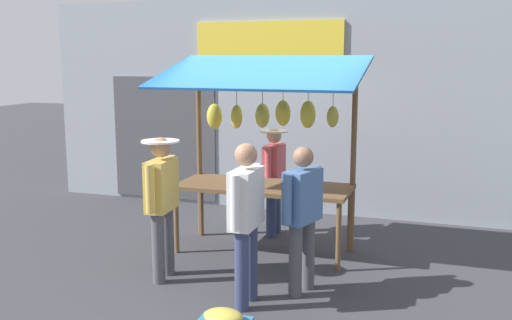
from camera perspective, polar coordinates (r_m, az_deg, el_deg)
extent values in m
plane|color=#38383D|center=(7.62, 0.73, -8.92)|extent=(40.00, 40.00, 0.00)
cube|color=#8C939E|center=(9.36, 4.93, 5.23)|extent=(9.00, 0.25, 3.40)
cube|color=yellow|center=(9.35, 1.21, 11.69)|extent=(2.40, 0.06, 0.56)
cube|color=#47474C|center=(10.18, -8.95, 2.12)|extent=(1.90, 0.04, 2.10)
cube|color=brown|center=(7.39, 0.75, -2.64)|extent=(2.20, 0.90, 0.05)
cylinder|color=brown|center=(7.53, -7.78, -5.94)|extent=(0.06, 0.06, 0.83)
cylinder|color=brown|center=(6.89, 8.05, -7.46)|extent=(0.06, 0.06, 0.83)
cylinder|color=brown|center=(8.21, -5.35, -4.55)|extent=(0.06, 0.06, 0.83)
cylinder|color=brown|center=(7.63, 9.15, -5.77)|extent=(0.06, 0.06, 0.83)
cylinder|color=brown|center=(8.07, -5.54, 0.71)|extent=(0.07, 0.07, 2.35)
cylinder|color=brown|center=(7.47, 9.47, -0.14)|extent=(0.07, 0.07, 2.35)
cylinder|color=brown|center=(7.60, 1.71, 7.57)|extent=(2.12, 0.06, 0.06)
cube|color=#19518C|center=(7.07, 0.39, 8.61)|extent=(2.50, 1.46, 0.39)
cylinder|color=brown|center=(7.43, 7.54, 6.34)|extent=(0.01, 0.01, 0.28)
ellipsoid|color=gold|center=(7.45, 7.49, 4.21)|extent=(0.20, 0.20, 0.27)
cylinder|color=brown|center=(7.46, 5.12, 6.64)|extent=(0.01, 0.01, 0.22)
ellipsoid|color=yellow|center=(7.48, 5.09, 4.46)|extent=(0.24, 0.22, 0.35)
cylinder|color=brown|center=(7.54, 2.67, 6.70)|extent=(0.01, 0.01, 0.22)
ellipsoid|color=yellow|center=(7.56, 2.65, 4.60)|extent=(0.27, 0.25, 0.33)
cylinder|color=brown|center=(7.67, 0.64, 6.57)|extent=(0.01, 0.01, 0.27)
ellipsoid|color=gold|center=(7.69, 0.63, 4.36)|extent=(0.23, 0.26, 0.32)
cylinder|color=brown|center=(7.71, -1.90, 6.51)|extent=(0.01, 0.01, 0.29)
ellipsoid|color=yellow|center=(7.73, -1.89, 4.25)|extent=(0.20, 0.21, 0.32)
cylinder|color=brown|center=(7.83, -4.10, 6.56)|extent=(0.01, 0.01, 0.29)
ellipsoid|color=yellow|center=(7.85, -4.07, 4.26)|extent=(0.25, 0.23, 0.34)
ellipsoid|color=orange|center=(7.45, -1.93, -1.79)|extent=(0.17, 0.24, 0.14)
ellipsoid|color=gold|center=(7.58, -1.05, -1.73)|extent=(0.22, 0.21, 0.10)
cylinder|color=navy|center=(8.34, 1.98, -4.58)|extent=(0.14, 0.14, 0.75)
cylinder|color=navy|center=(8.11, 1.49, -5.00)|extent=(0.14, 0.14, 0.75)
cube|color=#BF4C51|center=(8.09, 1.76, -0.40)|extent=(0.23, 0.45, 0.53)
cylinder|color=#BF4C51|center=(8.35, 2.31, 0.08)|extent=(0.09, 0.09, 0.49)
cylinder|color=#BF4C51|center=(7.81, 1.18, -0.61)|extent=(0.09, 0.09, 0.49)
sphere|color=tan|center=(8.02, 1.78, 2.39)|extent=(0.21, 0.21, 0.21)
cylinder|color=beige|center=(8.02, 1.78, 2.83)|extent=(0.39, 0.39, 0.02)
cylinder|color=#4C4C51|center=(6.16, 3.86, -9.77)|extent=(0.14, 0.14, 0.78)
cylinder|color=#4C4C51|center=(6.37, 5.10, -9.12)|extent=(0.14, 0.14, 0.78)
cube|color=#476B9E|center=(6.08, 4.58, -3.52)|extent=(0.35, 0.51, 0.55)
cylinder|color=#476B9E|center=(5.83, 3.08, -3.87)|extent=(0.09, 0.09, 0.51)
cylinder|color=#476B9E|center=(6.32, 5.96, -2.82)|extent=(0.09, 0.09, 0.51)
sphere|color=#8C664C|center=(6.00, 4.63, 0.31)|extent=(0.21, 0.21, 0.21)
cylinder|color=navy|center=(5.82, -1.42, -10.73)|extent=(0.14, 0.14, 0.82)
cylinder|color=navy|center=(6.06, -0.52, -9.87)|extent=(0.14, 0.14, 0.82)
cube|color=silver|center=(5.74, -0.98, -3.74)|extent=(0.22, 0.49, 0.58)
cylinder|color=silver|center=(5.46, -2.07, -4.23)|extent=(0.09, 0.09, 0.53)
cylinder|color=silver|center=(6.02, 0.01, -2.87)|extent=(0.09, 0.09, 0.53)
sphere|color=#A87A5B|center=(5.65, -0.99, 0.51)|extent=(0.22, 0.22, 0.22)
cylinder|color=#4C4C51|center=(6.58, -9.51, -8.48)|extent=(0.14, 0.14, 0.80)
cylinder|color=#4C4C51|center=(6.81, -8.60, -7.81)|extent=(0.14, 0.14, 0.80)
cube|color=gold|center=(6.52, -9.21, -2.44)|extent=(0.25, 0.50, 0.57)
cylinder|color=gold|center=(6.25, -10.33, -2.80)|extent=(0.09, 0.09, 0.52)
cylinder|color=gold|center=(6.79, -8.19, -1.73)|extent=(0.09, 0.09, 0.52)
sphere|color=#A87A5B|center=(6.44, -9.31, 1.23)|extent=(0.22, 0.22, 0.22)
cylinder|color=beige|center=(6.44, -9.33, 1.81)|extent=(0.42, 0.42, 0.02)
ellipsoid|color=gold|center=(5.14, -3.23, -14.99)|extent=(0.34, 0.26, 0.12)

